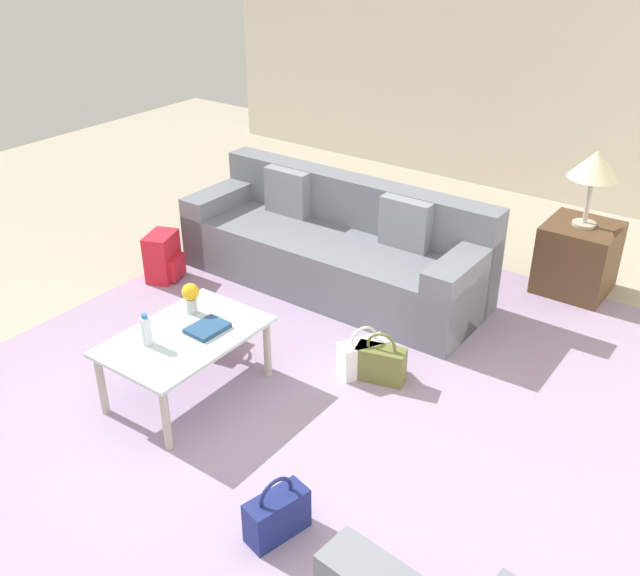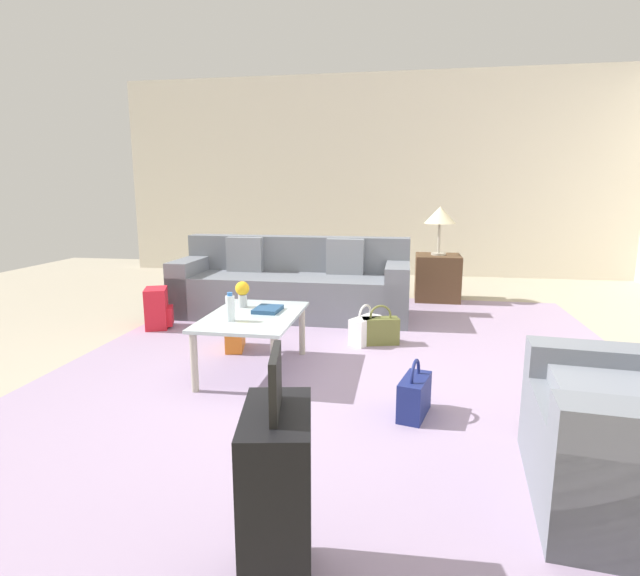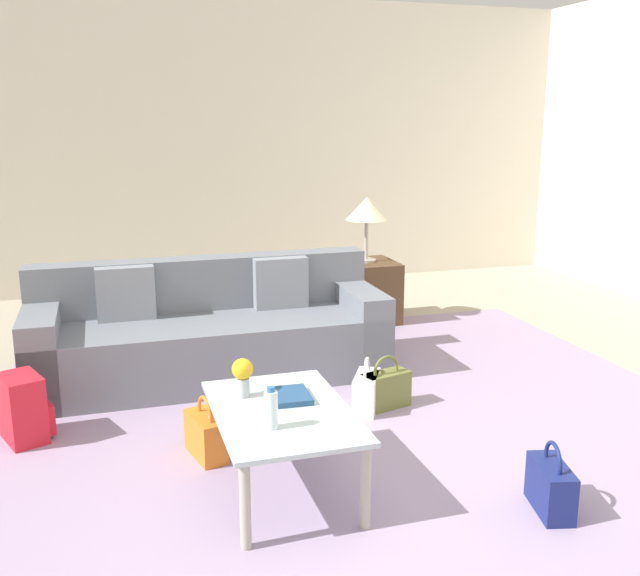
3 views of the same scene
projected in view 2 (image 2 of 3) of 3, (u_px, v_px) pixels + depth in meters
The scene contains 16 objects.
ground_plane at pixel (310, 397), 3.29m from camera, with size 12.00×12.00×0.00m, color #A89E89.
wall_left at pixel (369, 177), 7.88m from camera, with size 0.12×8.00×3.10m, color silver.
area_rug at pixel (350, 367), 3.84m from camera, with size 5.20×4.40×0.01m, color #9984A3.
couch at pixel (293, 287), 5.45m from camera, with size 0.85×2.49×0.84m.
coffee_table at pixel (253, 322), 3.68m from camera, with size 0.99×0.65×0.44m.
water_bottle at pixel (230, 308), 3.48m from camera, with size 0.06×0.06×0.20m.
coffee_table_book at pixel (268, 309), 3.77m from camera, with size 0.24×0.18×0.03m, color navy.
flower_vase at pixel (242, 292), 3.89m from camera, with size 0.11×0.11×0.21m.
side_table at pixel (437, 277), 6.17m from camera, with size 0.54×0.54×0.56m, color #513823.
table_lamp at pixel (440, 216), 6.02m from camera, with size 0.38×0.38×0.59m.
suitcase_black at pixel (278, 494), 1.64m from camera, with size 0.43×0.29×0.85m.
handbag_white at pixel (365, 329), 4.41m from camera, with size 0.35×0.28×0.36m.
handbag_orange at pixel (235, 335), 4.25m from camera, with size 0.34×0.21×0.36m.
handbag_olive at pixel (380, 330), 4.39m from camera, with size 0.22×0.35×0.36m.
handbag_navy at pixel (414, 396), 2.99m from camera, with size 0.34×0.21×0.36m.
backpack_red at pixel (158, 309), 4.90m from camera, with size 0.35×0.33×0.40m.
Camera 2 is at (3.03, 0.59, 1.34)m, focal length 28.00 mm.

